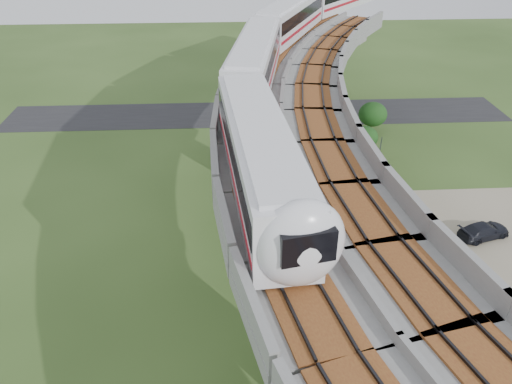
# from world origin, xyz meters

# --- Properties ---
(ground) EXTENTS (160.00, 160.00, 0.00)m
(ground) POSITION_xyz_m (0.00, 0.00, 0.00)
(ground) COLOR #324B1E
(ground) RESTS_ON ground
(dirt_lot) EXTENTS (18.00, 26.00, 0.04)m
(dirt_lot) POSITION_xyz_m (14.00, -2.00, 0.02)
(dirt_lot) COLOR gray
(dirt_lot) RESTS_ON ground
(asphalt_road) EXTENTS (60.00, 8.00, 0.03)m
(asphalt_road) POSITION_xyz_m (0.00, 30.00, 0.01)
(asphalt_road) COLOR #232326
(asphalt_road) RESTS_ON ground
(viaduct) EXTENTS (19.58, 73.98, 11.40)m
(viaduct) POSITION_xyz_m (3.84, 0.00, 9.05)
(viaduct) COLOR #99968E
(viaduct) RESTS_ON ground
(metro_train) EXTENTS (20.74, 58.94, 3.64)m
(metro_train) POSITION_xyz_m (2.61, 16.27, 12.31)
(metro_train) COLOR silver
(metro_train) RESTS_ON ground
(fence) EXTENTS (3.87, 38.73, 1.50)m
(fence) POSITION_xyz_m (9.75, 0.00, 0.75)
(fence) COLOR #2D382D
(fence) RESTS_ON ground
(tree_0) EXTENTS (3.12, 3.12, 3.49)m
(tree_0) POSITION_xyz_m (12.37, 23.85, 2.16)
(tree_0) COLOR #382314
(tree_0) RESTS_ON ground
(tree_1) EXTENTS (2.64, 2.64, 2.88)m
(tree_1) POSITION_xyz_m (10.32, 18.84, 1.76)
(tree_1) COLOR #382314
(tree_1) RESTS_ON ground
(tree_2) EXTENTS (1.92, 1.92, 3.02)m
(tree_2) POSITION_xyz_m (7.91, 10.70, 2.19)
(tree_2) COLOR #382314
(tree_2) RESTS_ON ground
(tree_3) EXTENTS (2.87, 2.87, 3.77)m
(tree_3) POSITION_xyz_m (7.43, 6.85, 2.54)
(tree_3) COLOR #382314
(tree_3) RESTS_ON ground
(tree_4) EXTENTS (2.75, 2.75, 3.32)m
(tree_4) POSITION_xyz_m (7.22, 1.10, 2.15)
(tree_4) COLOR #382314
(tree_4) RESTS_ON ground
(tree_5) EXTENTS (2.52, 2.52, 3.31)m
(tree_5) POSITION_xyz_m (6.46, -4.13, 2.24)
(tree_5) COLOR #382314
(tree_5) RESTS_ON ground
(tree_6) EXTENTS (2.13, 2.13, 2.70)m
(tree_6) POSITION_xyz_m (6.57, -7.79, 1.79)
(tree_6) COLOR #382314
(tree_6) RESTS_ON ground
(car_white) EXTENTS (2.99, 4.30, 1.36)m
(car_white) POSITION_xyz_m (10.68, -2.95, 0.72)
(car_white) COLOR white
(car_white) RESTS_ON dirt_lot
(car_dark) EXTENTS (4.54, 2.88, 1.22)m
(car_dark) POSITION_xyz_m (16.08, 3.74, 0.65)
(car_dark) COLOR black
(car_dark) RESTS_ON dirt_lot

